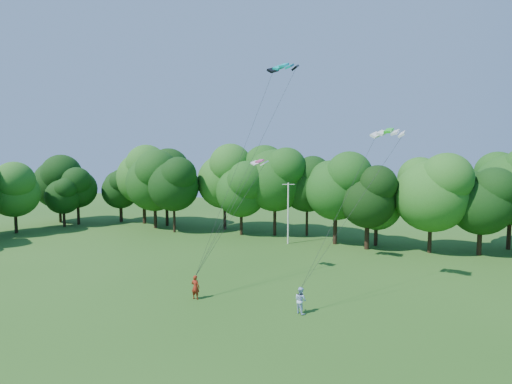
% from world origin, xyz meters
% --- Properties ---
extents(ground, '(160.00, 160.00, 0.00)m').
position_xyz_m(ground, '(0.00, 0.00, 0.00)').
color(ground, '#235216').
rests_on(ground, ground).
extents(utility_pole, '(1.49, 0.69, 7.91)m').
position_xyz_m(utility_pole, '(-4.04, 31.97, 4.07)').
color(utility_pole, silver).
rests_on(utility_pole, ground).
extents(kite_flyer_left, '(0.70, 0.46, 1.92)m').
position_xyz_m(kite_flyer_left, '(-4.94, 9.94, 0.96)').
color(kite_flyer_left, maroon).
rests_on(kite_flyer_left, ground).
extents(kite_flyer_right, '(1.18, 1.12, 1.93)m').
position_xyz_m(kite_flyer_right, '(3.54, 10.19, 0.96)').
color(kite_flyer_right, '#B3CEF8').
rests_on(kite_flyer_right, ground).
extents(kite_teal, '(2.90, 1.50, 0.62)m').
position_xyz_m(kite_teal, '(-0.58, 18.90, 19.58)').
color(kite_teal, '#05ADAE').
rests_on(kite_teal, ground).
extents(kite_green, '(2.83, 1.71, 0.49)m').
position_xyz_m(kite_green, '(8.79, 17.60, 13.33)').
color(kite_green, green).
rests_on(kite_green, ground).
extents(kite_pink, '(1.76, 1.21, 0.34)m').
position_xyz_m(kite_pink, '(-2.35, 17.34, 10.83)').
color(kite_pink, '#CF3979').
rests_on(kite_pink, ground).
extents(tree_back_west, '(9.64, 9.64, 14.02)m').
position_xyz_m(tree_back_west, '(-26.88, 35.29, 8.76)').
color(tree_back_west, black).
rests_on(tree_back_west, ground).
extents(tree_back_center, '(7.17, 7.17, 10.43)m').
position_xyz_m(tree_back_center, '(5.78, 32.56, 6.51)').
color(tree_back_center, '#2D2211').
rests_on(tree_back_center, ground).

